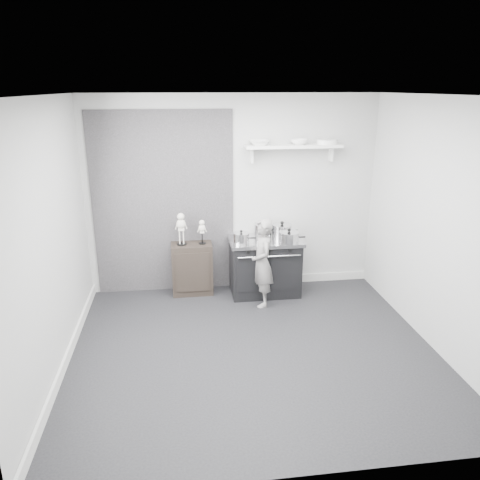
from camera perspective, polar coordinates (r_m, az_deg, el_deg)
name	(u,v)px	position (r m, az deg, el deg)	size (l,w,h in m)	color
ground	(253,350)	(5.33, 1.56, -13.21)	(4.00, 4.00, 0.00)	black
room_shell	(243,203)	(4.81, 0.39, 4.54)	(4.02, 3.62, 2.71)	#B0B0AE
wall_shelf	(293,147)	(6.40, 6.50, 11.21)	(1.30, 0.26, 0.24)	white
stove	(265,266)	(6.52, 3.05, -3.20)	(0.99, 0.62, 0.79)	black
side_cabinet	(192,269)	(6.56, -5.84, -3.50)	(0.56, 0.32, 0.72)	black
child	(262,263)	(6.10, 2.72, -2.80)	(0.43, 0.28, 1.18)	gray
pot_front_left	(241,238)	(6.20, 0.15, 0.26)	(0.30, 0.21, 0.18)	silver
pot_back_left	(263,230)	(6.50, 2.76, 1.24)	(0.33, 0.25, 0.22)	silver
pot_back_right	(282,230)	(6.51, 5.13, 1.19)	(0.36, 0.28, 0.22)	silver
pot_front_right	(289,237)	(6.26, 5.99, 0.37)	(0.36, 0.28, 0.20)	silver
skeleton_full	(181,226)	(6.35, -7.19, 1.65)	(0.14, 0.09, 0.51)	silver
skeleton_torso	(202,230)	(6.38, -4.65, 1.20)	(0.11, 0.07, 0.39)	silver
bowl_large	(259,143)	(6.29, 2.38, 11.79)	(0.27, 0.27, 0.07)	white
bowl_small	(299,142)	(6.40, 7.22, 11.79)	(0.23, 0.23, 0.07)	white
plate_stack	(327,142)	(6.51, 10.53, 11.69)	(0.27, 0.27, 0.06)	white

